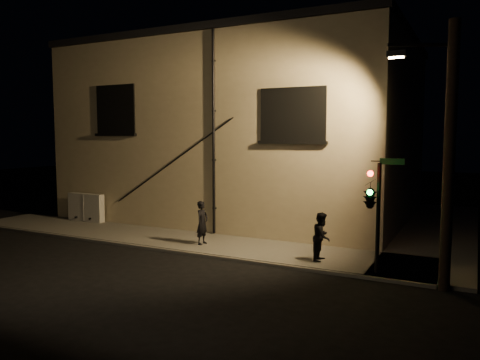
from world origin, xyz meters
The scene contains 8 objects.
ground centered at (0.00, 0.00, 0.00)m, with size 90.00×90.00×0.00m, color black.
sidewalk centered at (1.22, 4.39, 0.06)m, with size 21.00×16.00×0.12m.
building centered at (-3.00, 8.99, 4.40)m, with size 16.20×12.23×8.80m.
utility_cabinet centered at (-8.75, 2.70, 0.78)m, with size 2.01×0.34×1.32m, color beige.
pedestrian_a centered at (-1.27, 1.13, 0.94)m, with size 0.60×0.39×1.63m, color black.
pedestrian_b centered at (3.43, 0.92, 0.92)m, with size 0.77×0.60×1.59m, color black.
traffic_signal centered at (5.10, 0.25, 2.42)m, with size 1.18×2.00×3.42m.
streetlamp_pole centered at (7.09, -0.01, 3.83)m, with size 2.03×1.39×7.21m.
Camera 1 is at (7.86, -13.65, 4.20)m, focal length 35.00 mm.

